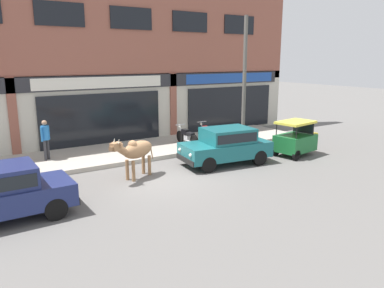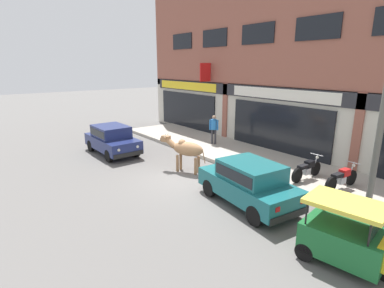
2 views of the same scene
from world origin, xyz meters
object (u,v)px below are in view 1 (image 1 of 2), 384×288
car_1 (226,144)px  utility_pole (244,81)px  cow (136,150)px  pedestrian (45,136)px  motorcycle_0 (187,136)px  auto_rickshaw (296,140)px  motorcycle_1 (208,133)px

car_1 → utility_pole: (2.74, 2.23, 2.30)m
cow → pedestrian: (-2.26, 3.60, 0.16)m
cow → pedestrian: size_ratio=1.25×
motorcycle_0 → pedestrian: (-6.15, 0.71, 0.60)m
car_1 → utility_pole: 4.22m
cow → utility_pole: utility_pole is taller
pedestrian → auto_rickshaw: bearing=-25.0°
car_1 → pedestrian: size_ratio=2.34×
cow → motorcycle_0: (3.89, 2.89, -0.44)m
motorcycle_0 → pedestrian: size_ratio=1.13×
auto_rickshaw → pedestrian: 10.43m
motorcycle_0 → motorcycle_1: 1.28m
cow → utility_pole: bearing=16.8°
cow → auto_rickshaw: bearing=-6.4°
motorcycle_0 → motorcycle_1: (1.28, 0.13, 0.00)m
auto_rickshaw → motorcycle_1: size_ratio=1.15×
motorcycle_0 → motorcycle_1: bearing=5.9°
car_1 → auto_rickshaw: auto_rickshaw is taller
cow → pedestrian: pedestrian is taller
car_1 → motorcycle_0: car_1 is taller
auto_rickshaw → motorcycle_1: auto_rickshaw is taller
car_1 → auto_rickshaw: (3.42, -0.54, -0.15)m
motorcycle_1 → utility_pole: 3.07m
motorcycle_0 → pedestrian: pedestrian is taller
car_1 → utility_pole: size_ratio=0.64×
car_1 → motorcycle_0: 3.17m
car_1 → pedestrian: pedestrian is taller
car_1 → auto_rickshaw: bearing=-8.9°
car_1 → auto_rickshaw: 3.46m
car_1 → pedestrian: bearing=147.3°
car_1 → utility_pole: utility_pole is taller
motorcycle_1 → pedestrian: pedestrian is taller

